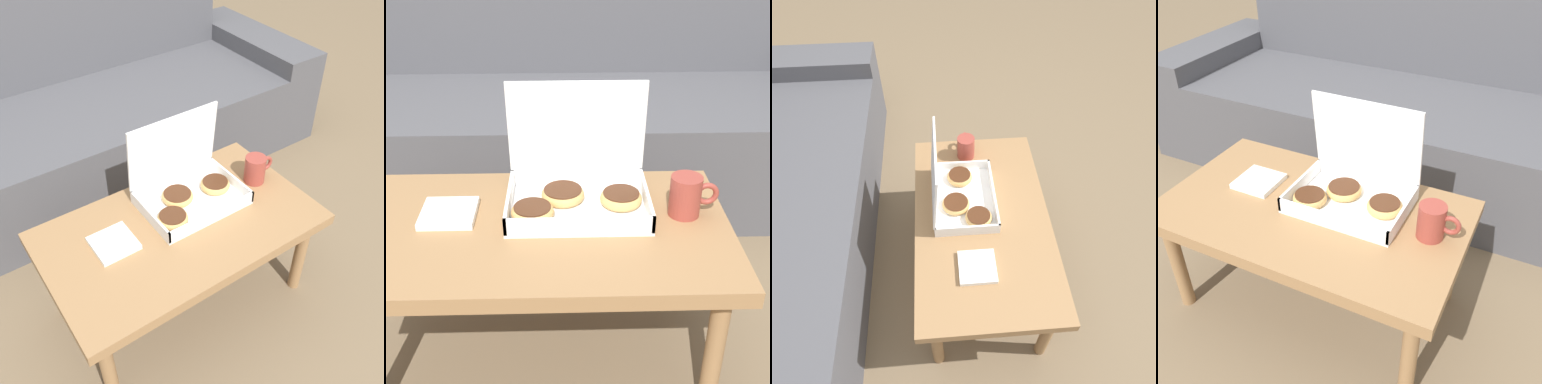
% 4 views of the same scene
% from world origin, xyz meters
% --- Properties ---
extents(ground_plane, '(12.00, 12.00, 0.00)m').
position_xyz_m(ground_plane, '(0.00, 0.00, 0.00)').
color(ground_plane, '#756047').
extents(couch, '(2.47, 0.85, 0.91)m').
position_xyz_m(couch, '(0.00, 0.84, 0.30)').
color(couch, '#4C4C51').
rests_on(couch, ground_plane).
extents(coffee_table, '(0.91, 0.53, 0.39)m').
position_xyz_m(coffee_table, '(0.00, -0.15, 0.35)').
color(coffee_table, '#997047').
rests_on(coffee_table, ground_plane).
extents(pastry_box, '(0.35, 0.25, 0.30)m').
position_xyz_m(pastry_box, '(0.09, -0.06, 0.45)').
color(pastry_box, white).
rests_on(pastry_box, coffee_table).
extents(coffee_mug, '(0.12, 0.08, 0.10)m').
position_xyz_m(coffee_mug, '(0.36, -0.12, 0.45)').
color(coffee_mug, '#993D33').
rests_on(coffee_mug, coffee_table).
extents(napkin_stack, '(0.13, 0.13, 0.02)m').
position_xyz_m(napkin_stack, '(-0.22, -0.11, 0.40)').
color(napkin_stack, white).
rests_on(napkin_stack, coffee_table).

